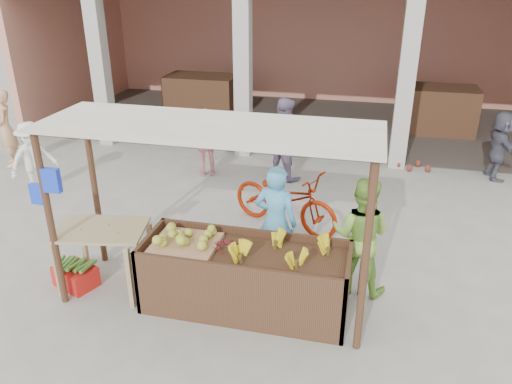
% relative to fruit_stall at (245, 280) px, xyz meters
% --- Properties ---
extents(ground, '(60.00, 60.00, 0.00)m').
position_rel_fruit_stall_xyz_m(ground, '(-0.50, 0.00, -0.40)').
color(ground, gray).
rests_on(ground, ground).
extents(market_building, '(14.40, 6.40, 4.20)m').
position_rel_fruit_stall_xyz_m(market_building, '(-0.45, 8.93, 2.30)').
color(market_building, tan).
rests_on(market_building, ground).
extents(fruit_stall, '(2.60, 0.95, 0.80)m').
position_rel_fruit_stall_xyz_m(fruit_stall, '(0.00, 0.00, 0.00)').
color(fruit_stall, '#503120').
rests_on(fruit_stall, ground).
extents(stall_awning, '(4.09, 1.35, 2.39)m').
position_rel_fruit_stall_xyz_m(stall_awning, '(-0.51, 0.06, 1.58)').
color(stall_awning, '#503120').
rests_on(stall_awning, ground).
extents(banana_heap, '(1.14, 0.62, 0.21)m').
position_rel_fruit_stall_xyz_m(banana_heap, '(0.48, -0.01, 0.50)').
color(banana_heap, yellow).
rests_on(banana_heap, fruit_stall).
extents(melon_tray, '(0.81, 0.70, 0.21)m').
position_rel_fruit_stall_xyz_m(melon_tray, '(-0.77, -0.01, 0.50)').
color(melon_tray, '#AC7F59').
rests_on(melon_tray, fruit_stall).
extents(berry_heap, '(0.48, 0.39, 0.15)m').
position_rel_fruit_stall_xyz_m(berry_heap, '(-0.24, 0.02, 0.48)').
color(berry_heap, maroon).
rests_on(berry_heap, fruit_stall).
extents(side_table, '(1.26, 0.96, 0.92)m').
position_rel_fruit_stall_xyz_m(side_table, '(-1.94, -0.03, 0.38)').
color(side_table, tan).
rests_on(side_table, ground).
extents(papaya_pile, '(0.66, 0.38, 0.19)m').
position_rel_fruit_stall_xyz_m(papaya_pile, '(-1.94, -0.03, 0.62)').
color(papaya_pile, '#538D2E').
rests_on(papaya_pile, side_table).
extents(red_crate, '(0.66, 0.57, 0.29)m').
position_rel_fruit_stall_xyz_m(red_crate, '(-2.40, -0.09, -0.26)').
color(red_crate, red).
rests_on(red_crate, ground).
extents(plantain_bundle, '(0.42, 0.29, 0.08)m').
position_rel_fruit_stall_xyz_m(plantain_bundle, '(-2.40, -0.09, -0.07)').
color(plantain_bundle, '#508731').
rests_on(plantain_bundle, red_crate).
extents(produce_sacks, '(1.08, 0.81, 0.66)m').
position_rel_fruit_stall_xyz_m(produce_sacks, '(2.36, 5.49, -0.07)').
color(produce_sacks, maroon).
rests_on(produce_sacks, ground).
extents(vendor_blue, '(0.74, 0.59, 1.78)m').
position_rel_fruit_stall_xyz_m(vendor_blue, '(0.22, 0.83, 0.49)').
color(vendor_blue, '#58B4EC').
rests_on(vendor_blue, ground).
extents(vendor_green, '(0.91, 0.63, 1.72)m').
position_rel_fruit_stall_xyz_m(vendor_green, '(1.38, 0.76, 0.46)').
color(vendor_green, '#84B743').
rests_on(vendor_green, ground).
extents(motorcycle, '(1.46, 2.20, 1.09)m').
position_rel_fruit_stall_xyz_m(motorcycle, '(0.10, 2.26, 0.14)').
color(motorcycle, '#961F04').
rests_on(motorcycle, ground).
extents(shopper_a, '(0.91, 1.12, 1.56)m').
position_rel_fruit_stall_xyz_m(shopper_a, '(-4.79, 2.49, 0.38)').
color(shopper_a, white).
rests_on(shopper_a, ground).
extents(shopper_b, '(1.02, 0.87, 1.54)m').
position_rel_fruit_stall_xyz_m(shopper_b, '(-1.89, 4.16, 0.37)').
color(shopper_b, pink).
rests_on(shopper_b, ground).
extents(shopper_d, '(0.81, 1.47, 1.51)m').
position_rel_fruit_stall_xyz_m(shopper_d, '(3.97, 5.41, 0.35)').
color(shopper_d, '#4E4D5A').
rests_on(shopper_d, ground).
extents(shopper_e, '(0.78, 0.81, 1.74)m').
position_rel_fruit_stall_xyz_m(shopper_e, '(-6.34, 3.73, 0.47)').
color(shopper_e, '#E6A879').
rests_on(shopper_e, ground).
extents(shopper_f, '(1.04, 0.87, 1.86)m').
position_rel_fruit_stall_xyz_m(shopper_f, '(-0.33, 4.43, 0.53)').
color(shopper_f, slate).
rests_on(shopper_f, ground).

